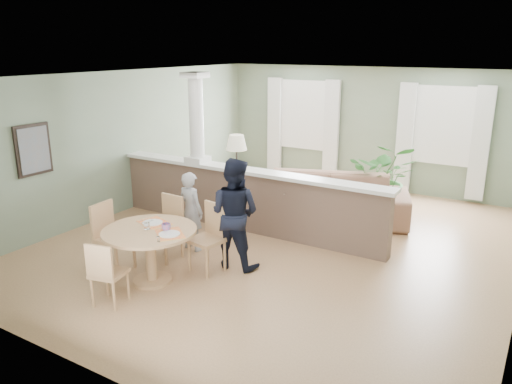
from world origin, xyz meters
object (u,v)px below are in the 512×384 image
Objects in this scene: houseplant at (384,178)px; chair_near at (105,271)px; dining_table at (151,240)px; man_person at (234,213)px; chair_far_boy at (168,224)px; chair_far_man at (210,234)px; child_person at (191,211)px; chair_side at (110,233)px; sofa at (328,198)px.

houseplant is 5.62m from chair_near.
houseplant is 1.11× the size of dining_table.
man_person is at bearing 56.86° from dining_table.
dining_table is at bearing -61.53° from chair_far_boy.
chair_far_man is 0.60× the size of man_person.
child_person reaches higher than chair_near.
houseplant is 1.44× the size of chair_far_man.
houseplant is at bearing 79.38° from chair_far_man.
chair_side is (-2.60, -4.51, -0.16)m from houseplant.
chair_near reaches higher than sofa.
chair_far_man is at bearing -109.77° from houseplant.
chair_side is 1.30m from child_person.
chair_side is at bearing 179.38° from dining_table.
houseplant reaches higher than sofa.
houseplant is 1.46× the size of chair_far_boy.
man_person is at bearing 177.67° from child_person.
child_person is (0.54, 1.18, 0.09)m from chair_side.
chair_far_man reaches higher than chair_far_boy.
man_person is at bearing 60.67° from chair_far_man.
child_person is 0.96m from man_person.
chair_far_boy is at bearing 81.72° from child_person.
man_person is (1.04, 0.25, 0.28)m from chair_far_boy.
sofa is at bearing -102.92° from man_person.
man_person reaches higher than child_person.
dining_table is 1.28× the size of chair_side.
man_person reaches higher than sofa.
chair_far_man is 0.83m from child_person.
chair_near is at bearing -74.59° from chair_far_boy.
houseplant is at bearing 68.24° from dining_table.
dining_table is 0.80m from chair_side.
man_person is at bearing -118.13° from sofa.
chair_near is (-1.83, -5.31, -0.24)m from houseplant.
chair_near is (-1.07, -4.40, 0.05)m from sofa.
dining_table is at bearing -104.58° from chair_near.
houseplant is 1.65× the size of chair_near.
dining_table is at bearing 109.50° from child_person.
dining_table is 0.86m from chair_far_boy.
houseplant is at bearing -114.18° from child_person.
child_person is at bearing 101.95° from dining_table.
sofa is at bearing -129.84° from houseplant.
houseplant is at bearing -33.62° from chair_side.
chair_side is (-1.24, -0.74, 0.01)m from chair_far_man.
man_person is (0.22, 0.28, 0.27)m from chair_far_man.
sofa is at bearing 73.83° from dining_table.
child_person reaches higher than chair_far_man.
dining_table is (-1.05, -3.61, 0.19)m from sofa.
chair_far_boy is 1.11m from man_person.
houseplant reaches higher than chair_side.
chair_near is 1.98m from man_person.
chair_far_man is 1.61m from chair_near.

